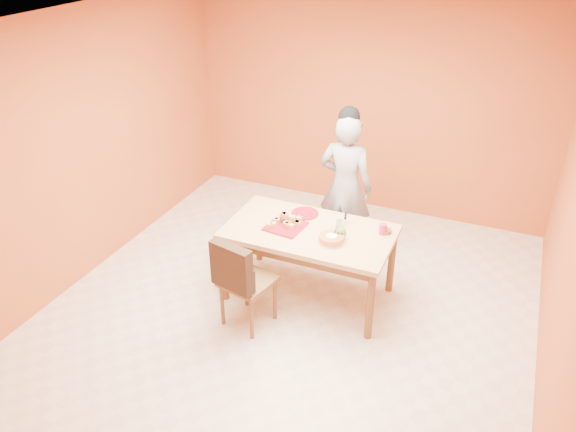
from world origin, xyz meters
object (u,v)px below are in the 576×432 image
at_px(red_dinner_plate, 305,213).
at_px(egg_ornament, 341,233).
at_px(dining_chair, 247,280).
at_px(checker_tin, 385,231).
at_px(sponge_cake, 331,239).
at_px(magenta_glass, 383,229).
at_px(person, 345,187).
at_px(dining_table, 309,238).
at_px(pastry_platter, 285,226).

distance_m(red_dinner_plate, egg_ornament, 0.58).
bearing_deg(dining_chair, checker_tin, 52.53).
xyz_separation_m(sponge_cake, magenta_glass, (0.40, 0.33, 0.01)).
bearing_deg(dining_chair, person, 87.43).
height_order(dining_table, red_dinner_plate, red_dinner_plate).
distance_m(person, checker_tin, 0.92).
bearing_deg(sponge_cake, dining_table, 154.14).
bearing_deg(dining_table, egg_ornament, -6.52).
bearing_deg(person, checker_tin, 134.84).
bearing_deg(magenta_glass, person, 130.21).
relative_size(person, sponge_cake, 6.95).
distance_m(dining_chair, sponge_cake, 0.86).
height_order(dining_chair, person, person).
bearing_deg(egg_ornament, red_dinner_plate, 164.77).
distance_m(dining_table, person, 0.93).
height_order(person, magenta_glass, person).
xyz_separation_m(dining_chair, egg_ornament, (0.69, 0.60, 0.33)).
distance_m(sponge_cake, checker_tin, 0.55).
bearing_deg(egg_ornament, person, 123.32).
relative_size(dining_table, magenta_glass, 15.41).
height_order(sponge_cake, magenta_glass, magenta_glass).
xyz_separation_m(person, magenta_glass, (0.60, -0.71, -0.01)).
relative_size(pastry_platter, checker_tin, 3.00).
bearing_deg(checker_tin, person, 132.52).
relative_size(dining_table, egg_ornament, 13.08).
relative_size(dining_table, pastry_platter, 4.72).
distance_m(magenta_glass, checker_tin, 0.05).
distance_m(pastry_platter, sponge_cake, 0.51).
distance_m(dining_table, red_dinner_plate, 0.33).
height_order(person, red_dinner_plate, person).
bearing_deg(pastry_platter, red_dinner_plate, 76.88).
bearing_deg(red_dinner_plate, egg_ornament, -32.69).
height_order(sponge_cake, checker_tin, sponge_cake).
height_order(red_dinner_plate, egg_ornament, egg_ornament).
xyz_separation_m(pastry_platter, egg_ornament, (0.56, 0.01, 0.05)).
distance_m(person, red_dinner_plate, 0.68).
bearing_deg(dining_chair, magenta_glass, 51.89).
bearing_deg(sponge_cake, checker_tin, 41.59).
xyz_separation_m(dining_chair, pastry_platter, (0.13, 0.59, 0.28)).
relative_size(red_dinner_plate, magenta_glass, 2.62).
bearing_deg(checker_tin, red_dinner_plate, 177.58).
bearing_deg(checker_tin, dining_chair, -139.97).
xyz_separation_m(sponge_cake, egg_ornament, (0.06, 0.09, 0.02)).
relative_size(magenta_glass, checker_tin, 0.92).
distance_m(dining_table, checker_tin, 0.73).
relative_size(dining_table, checker_tin, 14.15).
height_order(person, pastry_platter, person).
relative_size(egg_ornament, checker_tin, 1.08).
bearing_deg(dining_table, red_dinner_plate, 119.82).
xyz_separation_m(person, pastry_platter, (-0.29, -0.96, -0.05)).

